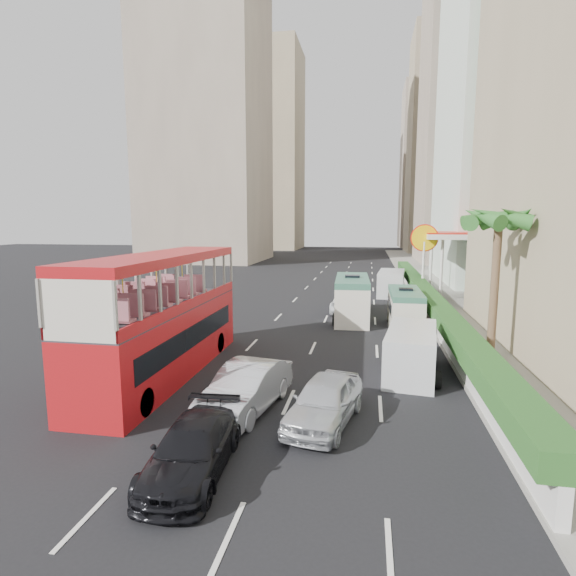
% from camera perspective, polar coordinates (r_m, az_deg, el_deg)
% --- Properties ---
extents(ground_plane, '(200.00, 200.00, 0.00)m').
position_cam_1_polar(ground_plane, '(18.24, 2.48, -11.95)').
color(ground_plane, black).
rests_on(ground_plane, ground).
extents(double_decker_bus, '(2.50, 11.00, 5.06)m').
position_cam_1_polar(double_decker_bus, '(19.24, -15.50, -3.34)').
color(double_decker_bus, red).
rests_on(double_decker_bus, ground).
extents(car_silver_lane_a, '(2.47, 4.99, 1.57)m').
position_cam_1_polar(car_silver_lane_a, '(15.85, -5.31, -15.20)').
color(car_silver_lane_a, silver).
rests_on(car_silver_lane_a, ground).
extents(car_silver_lane_b, '(2.59, 4.60, 1.48)m').
position_cam_1_polar(car_silver_lane_b, '(14.97, 4.66, -16.68)').
color(car_silver_lane_b, silver).
rests_on(car_silver_lane_b, ground).
extents(car_black, '(2.07, 4.54, 1.29)m').
position_cam_1_polar(car_black, '(12.62, -11.93, -21.92)').
color(car_black, black).
rests_on(car_black, ground).
extents(van_asset, '(2.80, 5.23, 1.40)m').
position_cam_1_polar(van_asset, '(32.21, 7.88, -3.06)').
color(van_asset, silver).
rests_on(van_asset, ground).
extents(minibus_near, '(2.34, 6.34, 2.78)m').
position_cam_1_polar(minibus_near, '(29.63, 8.12, -1.33)').
color(minibus_near, silver).
rests_on(minibus_near, ground).
extents(minibus_far, '(1.79, 5.30, 2.35)m').
position_cam_1_polar(minibus_far, '(27.53, 14.63, -2.71)').
color(minibus_far, silver).
rests_on(minibus_far, ground).
extents(panel_van_near, '(2.55, 5.01, 1.92)m').
position_cam_1_polar(panel_van_near, '(19.65, 15.37, -7.81)').
color(panel_van_near, silver).
rests_on(panel_van_near, ground).
extents(panel_van_far, '(2.57, 5.44, 2.11)m').
position_cam_1_polar(panel_van_far, '(40.29, 12.96, 0.62)').
color(panel_van_far, silver).
rests_on(panel_van_far, ground).
extents(sidewalk, '(6.00, 120.00, 0.18)m').
position_cam_1_polar(sidewalk, '(42.96, 19.07, -0.46)').
color(sidewalk, '#99968C').
rests_on(sidewalk, ground).
extents(kerb_wall, '(0.30, 44.00, 1.00)m').
position_cam_1_polar(kerb_wall, '(31.72, 17.14, -2.28)').
color(kerb_wall, silver).
rests_on(kerb_wall, sidewalk).
extents(hedge, '(1.10, 44.00, 0.70)m').
position_cam_1_polar(hedge, '(31.58, 17.21, -0.76)').
color(hedge, '#2D6626').
rests_on(hedge, kerb_wall).
extents(palm_tree, '(0.36, 0.36, 6.40)m').
position_cam_1_polar(palm_tree, '(21.88, 24.73, -0.16)').
color(palm_tree, brown).
rests_on(palm_tree, sidewalk).
extents(shell_station, '(6.50, 8.00, 5.50)m').
position_cam_1_polar(shell_station, '(40.86, 21.06, 2.77)').
color(shell_station, silver).
rests_on(shell_station, ground).
extents(tower_mid, '(16.00, 16.00, 50.00)m').
position_cam_1_polar(tower_mid, '(78.84, 23.02, 21.41)').
color(tower_mid, tan).
rests_on(tower_mid, ground).
extents(tower_far_a, '(14.00, 14.00, 44.00)m').
position_cam_1_polar(tower_far_a, '(101.28, 19.24, 16.80)').
color(tower_far_a, tan).
rests_on(tower_far_a, ground).
extents(tower_far_b, '(14.00, 14.00, 40.00)m').
position_cam_1_polar(tower_far_b, '(122.62, 17.55, 14.37)').
color(tower_far_b, tan).
rests_on(tower_far_b, ground).
extents(tower_left_a, '(18.00, 18.00, 52.00)m').
position_cam_1_polar(tower_left_a, '(79.09, -10.39, 22.62)').
color(tower_left_a, tan).
rests_on(tower_left_a, ground).
extents(tower_left_b, '(16.00, 16.00, 46.00)m').
position_cam_1_polar(tower_left_b, '(110.94, -2.72, 16.98)').
color(tower_left_b, tan).
rests_on(tower_left_b, ground).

